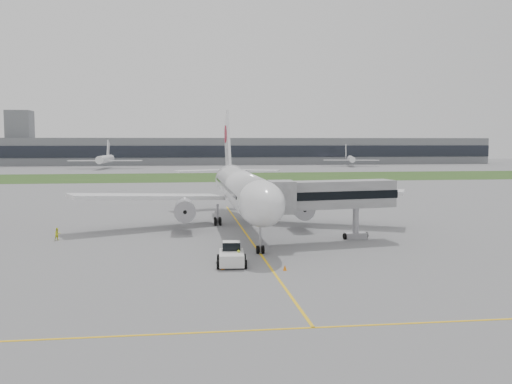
{
  "coord_description": "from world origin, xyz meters",
  "views": [
    {
      "loc": [
        -8.56,
        -75.66,
        12.21
      ],
      "look_at": [
        1.8,
        2.0,
        5.24
      ],
      "focal_mm": 40.0,
      "sensor_mm": 36.0,
      "label": 1
    }
  ],
  "objects": [
    {
      "name": "airliner",
      "position": [
        0.0,
        4.87,
        5.66
      ],
      "size": [
        48.13,
        53.95,
        17.88
      ],
      "color": "white",
      "rests_on": "ground"
    },
    {
      "name": "ground",
      "position": [
        0.0,
        0.0,
        0.0
      ],
      "size": [
        600.0,
        600.0,
        0.0
      ],
      "primitive_type": "plane",
      "color": "gray",
      "rests_on": "ground"
    },
    {
      "name": "control_tower",
      "position": [
        -90.0,
        232.0,
        0.0
      ],
      "size": [
        12.0,
        12.0,
        56.0
      ],
      "primitive_type": null,
      "color": "gray",
      "rests_on": "ground"
    },
    {
      "name": "safety_cone_right",
      "position": [
        1.18,
        -23.36,
        0.27
      ],
      "size": [
        0.39,
        0.39,
        0.54
      ],
      "primitive_type": "cone",
      "color": "orange",
      "rests_on": "ground"
    },
    {
      "name": "safety_cone_left",
      "position": [
        -4.61,
        -22.05,
        0.29
      ],
      "size": [
        0.43,
        0.43,
        0.59
      ],
      "primitive_type": "cone",
      "color": "orange",
      "rests_on": "ground"
    },
    {
      "name": "distant_aircraft_left",
      "position": [
        -41.73,
        185.96,
        0.0
      ],
      "size": [
        33.8,
        30.18,
        12.41
      ],
      "primitive_type": null,
      "rotation": [
        0.0,
        0.0,
        -0.05
      ],
      "color": "white",
      "rests_on": "ground"
    },
    {
      "name": "grass_strip",
      "position": [
        0.0,
        120.0,
        0.01
      ],
      "size": [
        600.0,
        50.0,
        0.02
      ],
      "primitive_type": "cube",
      "color": "#29481B",
      "rests_on": "ground"
    },
    {
      "name": "distant_aircraft_right",
      "position": [
        74.81,
        195.66,
        0.0
      ],
      "size": [
        32.09,
        29.78,
        10.35
      ],
      "primitive_type": null,
      "rotation": [
        0.0,
        0.0,
        -0.25
      ],
      "color": "white",
      "rests_on": "ground"
    },
    {
      "name": "terminal_building",
      "position": [
        0.0,
        229.87,
        7.0
      ],
      "size": [
        320.0,
        22.3,
        14.0
      ],
      "color": "gray",
      "rests_on": "ground"
    },
    {
      "name": "ground_crew_far",
      "position": [
        -23.71,
        -3.33,
        0.78
      ],
      "size": [
        0.95,
        0.94,
        1.55
      ],
      "primitive_type": "imported",
      "rotation": [
        0.0,
        0.0,
        0.75
      ],
      "color": "yellow",
      "rests_on": "ground"
    },
    {
      "name": "pushback_tug",
      "position": [
        -3.62,
        -20.23,
        1.01
      ],
      "size": [
        3.18,
        4.47,
        2.2
      ],
      "rotation": [
        0.0,
        0.0,
        -0.07
      ],
      "color": "silver",
      "rests_on": "ground"
    },
    {
      "name": "jet_bridge",
      "position": [
        9.06,
        -8.55,
        5.65
      ],
      "size": [
        16.37,
        7.18,
        7.63
      ],
      "rotation": [
        0.0,
        0.0,
        0.17
      ],
      "color": "#A0A0A2",
      "rests_on": "ground"
    },
    {
      "name": "ground_crew_near",
      "position": [
        -2.99,
        -20.76,
        0.8
      ],
      "size": [
        0.59,
        0.39,
        1.6
      ],
      "primitive_type": "imported",
      "rotation": [
        0.0,
        0.0,
        3.16
      ],
      "color": "#BFD523",
      "rests_on": "ground"
    },
    {
      "name": "apron_markings",
      "position": [
        0.0,
        -5.0,
        0.0
      ],
      "size": [
        70.0,
        70.0,
        0.04
      ],
      "primitive_type": null,
      "color": "yellow",
      "rests_on": "ground"
    }
  ]
}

